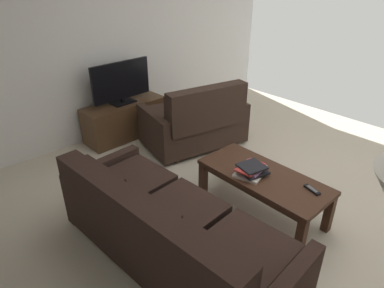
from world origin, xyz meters
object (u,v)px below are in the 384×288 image
Objects in this scene: loveseat_near at (196,121)px; flat_tv at (121,82)px; tv_remote at (312,190)px; coffee_table at (263,181)px; tv_stand at (125,120)px; sofa_main at (168,231)px; book_stack at (251,170)px.

loveseat_near is 1.61× the size of flat_tv.
flat_tv reaches higher than tv_remote.
coffee_table is (-1.43, 0.47, -0.01)m from loveseat_near.
loveseat_near is at bearing -149.36° from tv_stand.
flat_tv is 5.20× the size of tv_remote.
flat_tv reaches higher than coffee_table.
tv_stand is at bearing -24.52° from sofa_main.
coffee_table is 1.07× the size of tv_stand.
sofa_main is at bearing 155.50° from flat_tv.
tv_stand is at bearing -0.62° from book_stack.
coffee_table is 2.33m from tv_stand.
loveseat_near is at bearing -22.28° from book_stack.
loveseat_near is at bearing -149.29° from flat_tv.
sofa_main is 1.29m from tv_remote.
book_stack reaches higher than tv_stand.
loveseat_near reaches higher than book_stack.
sofa_main is at bearing 155.48° from tv_stand.
book_stack is at bearing 179.42° from flat_tv.
sofa_main is 6.25× the size of book_stack.
tv_stand reaches higher than tv_remote.
tv_remote is (-0.43, -0.10, 0.08)m from coffee_table.
sofa_main reaches higher than tv_stand.
sofa_main reaches higher than tv_remote.
tv_remote is (-0.52, -1.18, 0.10)m from sofa_main.
flat_tv is (-0.00, 0.00, 0.54)m from tv_stand.
sofa_main is 1.08m from coffee_table.
sofa_main is at bearing 90.10° from book_stack.
tv_stand is at bearing 1.44° from coffee_table.
tv_remote is at bearing 168.89° from loveseat_near.
coffee_table is 0.45m from tv_remote.
tv_stand reaches higher than coffee_table.
loveseat_near reaches higher than tv_stand.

